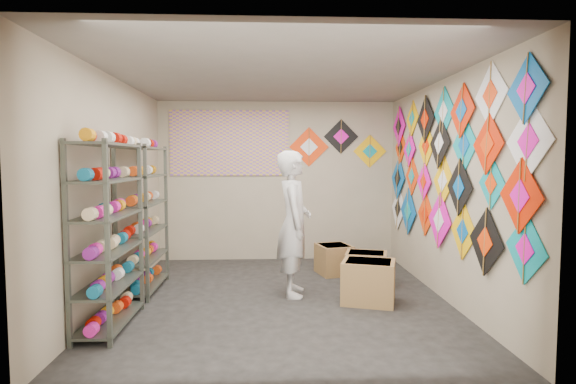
{
  "coord_description": "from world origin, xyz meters",
  "views": [
    {
      "loc": [
        -0.17,
        -5.43,
        1.7
      ],
      "look_at": [
        0.1,
        0.3,
        1.3
      ],
      "focal_mm": 28.0,
      "sensor_mm": 36.0,
      "label": 1
    }
  ],
  "objects": [
    {
      "name": "ground",
      "position": [
        0.0,
        0.0,
        0.0
      ],
      "size": [
        4.5,
        4.5,
        0.0
      ],
      "primitive_type": "plane",
      "color": "black"
    },
    {
      "name": "room_walls",
      "position": [
        0.0,
        0.0,
        1.64
      ],
      "size": [
        4.5,
        4.5,
        4.5
      ],
      "color": "tan",
      "rests_on": "ground"
    },
    {
      "name": "shelf_rack_front",
      "position": [
        -1.78,
        -0.85,
        0.95
      ],
      "size": [
        0.4,
        1.1,
        1.9
      ],
      "primitive_type": "cube",
      "color": "#4C5147",
      "rests_on": "ground"
    },
    {
      "name": "shelf_rack_back",
      "position": [
        -1.78,
        0.45,
        0.95
      ],
      "size": [
        0.4,
        1.1,
        1.9
      ],
      "primitive_type": "cube",
      "color": "#4C5147",
      "rests_on": "ground"
    },
    {
      "name": "string_spools",
      "position": [
        -1.78,
        -0.2,
        1.05
      ],
      "size": [
        0.12,
        2.36,
        0.12
      ],
      "color": "#FA20A8",
      "rests_on": "ground"
    },
    {
      "name": "kite_wall_display",
      "position": [
        1.98,
        0.0,
        1.61
      ],
      "size": [
        0.06,
        4.32,
        2.1
      ],
      "color": "#0B98A3",
      "rests_on": "room_walls"
    },
    {
      "name": "back_wall_kites",
      "position": [
        1.02,
        2.24,
        1.97
      ],
      "size": [
        1.67,
        0.02,
        0.83
      ],
      "color": "#FE3906",
      "rests_on": "room_walls"
    },
    {
      "name": "poster",
      "position": [
        -0.8,
        2.23,
        2.0
      ],
      "size": [
        2.0,
        0.01,
        1.1
      ],
      "primitive_type": "cube",
      "color": "purple",
      "rests_on": "room_walls"
    },
    {
      "name": "shopkeeper",
      "position": [
        0.17,
        0.17,
        0.91
      ],
      "size": [
        0.69,
        0.48,
        1.83
      ],
      "primitive_type": "imported",
      "rotation": [
        0.0,
        0.0,
        1.54
      ],
      "color": "beige",
      "rests_on": "ground"
    },
    {
      "name": "carton_a",
      "position": [
        1.04,
        -0.19,
        0.25
      ],
      "size": [
        0.73,
        0.67,
        0.51
      ],
      "primitive_type": "cube",
      "rotation": [
        0.0,
        0.0,
        -0.31
      ],
      "color": "olive",
      "rests_on": "ground"
    },
    {
      "name": "carton_b",
      "position": [
        1.19,
        0.58,
        0.22
      ],
      "size": [
        0.65,
        0.58,
        0.45
      ],
      "primitive_type": "cube",
      "rotation": [
        0.0,
        0.0,
        -0.27
      ],
      "color": "olive",
      "rests_on": "ground"
    },
    {
      "name": "carton_c",
      "position": [
        0.83,
        1.19,
        0.22
      ],
      "size": [
        0.57,
        0.6,
        0.44
      ],
      "primitive_type": "cube",
      "rotation": [
        0.0,
        0.0,
        0.25
      ],
      "color": "olive",
      "rests_on": "ground"
    }
  ]
}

